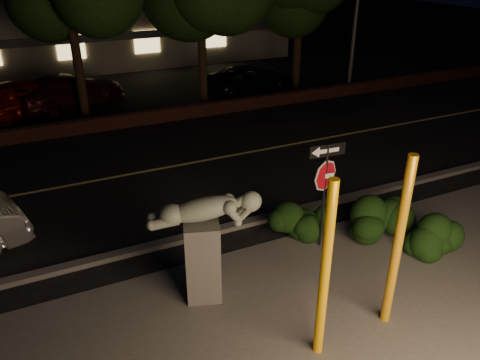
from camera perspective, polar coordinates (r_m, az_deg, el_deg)
name	(u,v)px	position (r m, az deg, el deg)	size (l,w,h in m)	color
ground	(169,133)	(17.71, -8.71, 5.74)	(90.00, 90.00, 0.00)	black
patio	(351,325)	(9.11, 13.33, -16.80)	(14.00, 6.00, 0.02)	#4C4944
road	(197,162)	(15.06, -5.31, 2.17)	(80.00, 8.00, 0.01)	black
lane_marking	(197,162)	(15.05, -5.31, 2.22)	(80.00, 0.12, 0.01)	#CEB852
curb	(254,221)	(11.68, 1.74, -5.03)	(80.00, 0.25, 0.12)	#4C4944
brick_wall	(158,116)	(18.81, -9.95, 7.69)	(40.00, 0.35, 0.50)	#4D2318
parking_lot	(126,87)	(24.21, -13.73, 10.91)	(40.00, 12.00, 0.01)	black
building	(93,24)	(31.57, -17.49, 17.66)	(22.00, 10.20, 4.00)	gray
yellow_pole_left	(325,273)	(7.50, 10.30, -11.12)	(0.16, 0.16, 3.26)	#FFB20A
yellow_pole_right	(398,245)	(8.40, 18.66, -7.48)	(0.17, 0.17, 3.31)	orange
signpost	(326,176)	(10.15, 10.39, 0.48)	(0.85, 0.10, 2.50)	black
sculpture	(204,236)	(8.72, -4.43, -6.81)	(2.08, 1.13, 2.24)	#4C4944
hedge_center	(305,220)	(11.05, 7.98, -4.89)	(1.76, 0.83, 0.92)	black
hedge_right	(380,214)	(11.46, 16.71, -4.04)	(1.69, 0.91, 1.11)	black
hedge_far_right	(433,231)	(11.30, 22.44, -5.78)	(1.45, 0.91, 1.01)	black
parked_car_red	(26,97)	(21.02, -24.62, 9.18)	(1.83, 4.55, 1.55)	maroon
parked_car_darkred	(69,91)	(21.53, -20.13, 10.15)	(2.00, 4.92, 1.43)	#390C14
parked_car_dark	(250,79)	(22.64, 1.21, 12.23)	(2.08, 4.50, 1.25)	black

